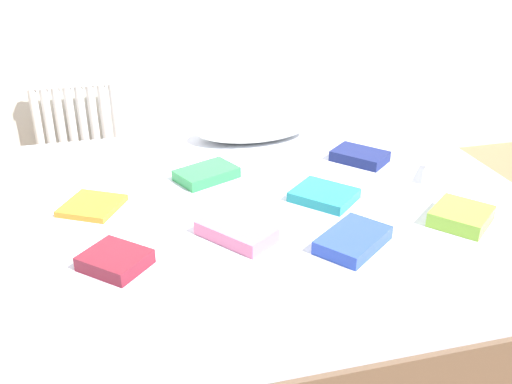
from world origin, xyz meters
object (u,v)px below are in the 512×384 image
at_px(textbook_maroon, 115,260).
at_px(textbook_blue, 353,240).
at_px(radiator, 79,132).
at_px(textbook_teal, 324,195).
at_px(textbook_lime, 461,216).
at_px(textbook_pink, 236,232).
at_px(pillow, 253,127).
at_px(textbook_navy, 360,156).
at_px(bed, 259,250).
at_px(textbook_white, 448,174).
at_px(textbook_green, 206,174).
at_px(textbook_orange, 92,206).

distance_m(textbook_maroon, textbook_blue, 0.74).
relative_size(radiator, textbook_teal, 2.69).
relative_size(textbook_lime, textbook_pink, 0.76).
xyz_separation_m(textbook_lime, textbook_pink, (-0.76, 0.10, -0.00)).
distance_m(radiator, textbook_maroon, 1.59).
bearing_deg(pillow, textbook_lime, -62.67).
height_order(radiator, textbook_navy, radiator).
relative_size(bed, textbook_white, 10.68).
bearing_deg(textbook_lime, radiator, 89.00).
bearing_deg(pillow, textbook_navy, -44.28).
xyz_separation_m(textbook_lime, textbook_white, (0.15, 0.32, -0.00)).
bearing_deg(textbook_maroon, textbook_blue, 37.92).
distance_m(pillow, textbook_lime, 1.07).
height_order(textbook_teal, textbook_blue, textbook_blue).
bearing_deg(textbook_green, textbook_maroon, -148.64).
relative_size(textbook_green, textbook_teal, 1.07).
bearing_deg(bed, textbook_white, -5.35).
bearing_deg(textbook_maroon, textbook_navy, 71.77).
bearing_deg(textbook_orange, bed, 26.55).
xyz_separation_m(bed, textbook_lime, (0.61, -0.39, 0.28)).
bearing_deg(textbook_maroon, textbook_lime, 42.22).
distance_m(textbook_orange, textbook_teal, 0.84).
height_order(radiator, pillow, radiator).
bearing_deg(textbook_lime, textbook_blue, 146.36).
distance_m(radiator, textbook_white, 1.93).
relative_size(radiator, textbook_blue, 2.39).
xyz_separation_m(textbook_pink, textbook_teal, (0.37, 0.19, -0.00)).
bearing_deg(radiator, textbook_white, -41.32).
bearing_deg(textbook_pink, textbook_lime, 45.90).
height_order(radiator, textbook_maroon, radiator).
relative_size(radiator, textbook_navy, 2.66).
xyz_separation_m(textbook_lime, textbook_navy, (-0.11, 0.58, -0.00)).
xyz_separation_m(radiator, textbook_blue, (0.88, -1.64, 0.15)).
height_order(bed, textbook_maroon, textbook_maroon).
relative_size(pillow, textbook_navy, 2.47).
xyz_separation_m(pillow, textbook_pink, (-0.27, -0.85, -0.04)).
height_order(textbook_maroon, textbook_orange, textbook_maroon).
bearing_deg(textbook_lime, textbook_navy, 61.03).
relative_size(textbook_orange, textbook_green, 0.83).
xyz_separation_m(bed, textbook_maroon, (-0.54, -0.37, 0.28)).
distance_m(textbook_pink, textbook_navy, 0.81).
relative_size(bed, textbook_teal, 9.30).
relative_size(radiator, textbook_orange, 3.05).
bearing_deg(textbook_teal, textbook_blue, -47.20).
distance_m(textbook_pink, textbook_white, 0.94).
bearing_deg(textbook_teal, textbook_green, -169.42).
relative_size(radiator, textbook_white, 3.10).
height_order(bed, radiator, radiator).
height_order(textbook_white, textbook_blue, textbook_white).
bearing_deg(textbook_blue, textbook_lime, -31.17).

